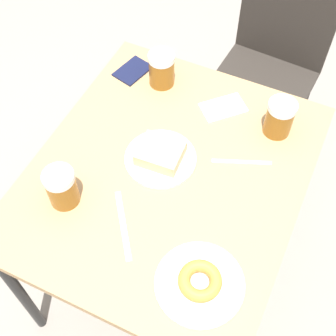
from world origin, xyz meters
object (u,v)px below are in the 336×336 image
object	(u,v)px
chair	(273,56)
passport_near_edge	(133,71)
beer_mug_left	(162,69)
beer_mug_right	(62,187)
plate_with_donut	(200,282)
knife	(123,225)
plate_with_cake	(160,156)
fork	(242,162)
napkin_folded	(223,107)
beer_mug_center	(280,118)

from	to	relation	value
chair	passport_near_edge	bearing A→B (deg)	-123.99
beer_mug_left	beer_mug_right	size ratio (longest dim) A/B	1.00
beer_mug_left	plate_with_donut	bearing A→B (deg)	-56.88
knife	passport_near_edge	distance (m)	0.61
chair	plate_with_donut	world-z (taller)	chair
plate_with_cake	fork	bearing A→B (deg)	22.56
plate_with_donut	knife	world-z (taller)	plate_with_donut
beer_mug_left	fork	world-z (taller)	beer_mug_left
beer_mug_left	chair	bearing A→B (deg)	61.55
fork	passport_near_edge	distance (m)	0.53
plate_with_donut	passport_near_edge	world-z (taller)	plate_with_donut
napkin_folded	passport_near_edge	world-z (taller)	passport_near_edge
plate_with_cake	napkin_folded	world-z (taller)	plate_with_cake
passport_near_edge	fork	bearing A→B (deg)	-23.45
chair	napkin_folded	size ratio (longest dim) A/B	5.36
plate_with_donut	fork	size ratio (longest dim) A/B	1.35
fork	knife	xyz separation A→B (m)	(-0.23, -0.35, -0.00)
knife	passport_near_edge	world-z (taller)	passport_near_edge
plate_with_cake	beer_mug_right	world-z (taller)	beer_mug_right
beer_mug_center	knife	bearing A→B (deg)	-118.90
beer_mug_center	passport_near_edge	bearing A→B (deg)	175.28
passport_near_edge	beer_mug_right	bearing A→B (deg)	-83.01
plate_with_cake	knife	world-z (taller)	plate_with_cake
plate_with_donut	plate_with_cake	bearing A→B (deg)	129.76
passport_near_edge	knife	bearing A→B (deg)	-64.92
chair	napkin_folded	bearing A→B (deg)	-90.37
napkin_folded	passport_near_edge	bearing A→B (deg)	175.77
beer_mug_center	plate_with_donut	bearing A→B (deg)	-92.18
plate_with_cake	beer_mug_center	xyz separation A→B (m)	(0.29, 0.26, 0.04)
chair	plate_with_cake	xyz separation A→B (m)	(-0.14, -0.81, 0.21)
chair	passport_near_edge	size ratio (longest dim) A/B	6.18
plate_with_cake	plate_with_donut	bearing A→B (deg)	-50.24
chair	napkin_folded	distance (m)	0.57
beer_mug_left	knife	world-z (taller)	beer_mug_left
beer_mug_left	fork	bearing A→B (deg)	-29.11
fork	beer_mug_center	bearing A→B (deg)	71.20
plate_with_cake	beer_mug_left	size ratio (longest dim) A/B	1.78
beer_mug_left	knife	distance (m)	0.57
beer_mug_center	passport_near_edge	distance (m)	0.55
chair	plate_with_cake	distance (m)	0.85
beer_mug_left	beer_mug_right	bearing A→B (deg)	-95.15
plate_with_cake	plate_with_donut	size ratio (longest dim) A/B	0.94
napkin_folded	beer_mug_center	bearing A→B (deg)	-5.62
passport_near_edge	beer_mug_left	bearing A→B (deg)	-2.54
chair	passport_near_edge	xyz separation A→B (m)	(-0.39, -0.51, 0.19)
knife	beer_mug_left	bearing A→B (deg)	104.60
chair	plate_with_cake	size ratio (longest dim) A/B	4.03
knife	beer_mug_right	bearing A→B (deg)	178.44
plate_with_donut	beer_mug_left	bearing A→B (deg)	123.12
fork	plate_with_cake	bearing A→B (deg)	-157.44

